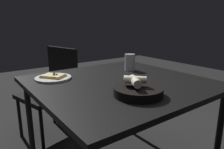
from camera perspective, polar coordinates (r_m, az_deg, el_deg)
dining_table at (r=1.38m, az=1.93°, el=-4.00°), size 1.06×1.03×0.72m
pizza_plate at (r=1.45m, az=-15.78°, el=-0.79°), size 0.24×0.24×0.04m
bread_basket at (r=1.09m, az=6.95°, el=-4.16°), size 0.26×0.26×0.10m
beer_glass at (r=1.65m, az=4.88°, el=3.11°), size 0.08×0.08×0.13m
chair_far at (r=2.09m, az=-15.74°, el=-3.09°), size 0.53×0.53×0.85m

